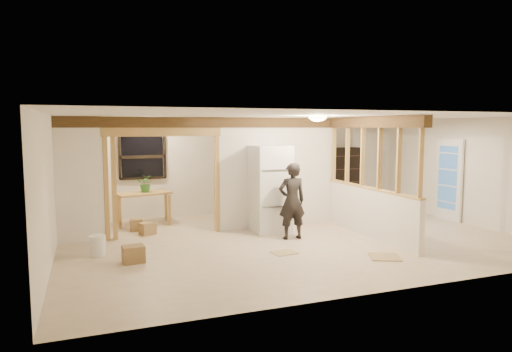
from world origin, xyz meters
name	(u,v)px	position (x,y,z in m)	size (l,w,h in m)	color
floor	(291,239)	(0.00, 0.00, -0.01)	(9.00, 6.50, 0.01)	beige
ceiling	(293,116)	(0.00, 0.00, 2.50)	(9.00, 6.50, 0.01)	white
wall_back	(241,166)	(0.00, 3.25, 1.25)	(9.00, 0.01, 2.50)	silver
wall_front	(392,203)	(0.00, -3.25, 1.25)	(9.00, 0.01, 2.50)	silver
wall_left	(50,188)	(-4.50, 0.00, 1.25)	(0.01, 6.50, 2.50)	silver
wall_right	(464,171)	(4.50, 0.00, 1.25)	(0.01, 6.50, 2.50)	silver
partition_left_stub	(79,180)	(-4.05, 1.20, 1.25)	(0.90, 0.12, 2.50)	silver
partition_center	(278,172)	(0.20, 1.20, 1.25)	(2.80, 0.12, 2.50)	silver
doorway_frame	(164,184)	(-2.40, 1.20, 1.10)	(2.46, 0.14, 2.20)	tan
header_beam_back	(227,123)	(-1.00, 1.20, 2.38)	(7.00, 0.18, 0.22)	#4D351A
header_beam_right	(372,122)	(1.60, -0.40, 2.38)	(0.18, 3.30, 0.22)	#4D351A
pony_wall	(369,213)	(1.60, -0.40, 0.50)	(0.12, 3.20, 1.00)	silver
stud_partition	(371,157)	(1.60, -0.40, 1.66)	(0.14, 3.20, 1.32)	tan
window_back	(143,157)	(-2.60, 3.17, 1.55)	(1.12, 0.10, 1.10)	black
french_door	(449,180)	(4.42, 0.40, 1.00)	(0.12, 0.86, 2.00)	white
ceiling_dome_main	(318,117)	(0.30, -0.50, 2.48)	(0.36, 0.36, 0.16)	#FFEABF
ceiling_dome_util	(150,118)	(-2.50, 2.30, 2.48)	(0.32, 0.32, 0.14)	#FFEABF
hanging_bulb	(178,132)	(-2.00, 1.60, 2.18)	(0.07, 0.07, 0.07)	#FFD88C
refrigerator	(270,189)	(-0.16, 0.76, 0.94)	(0.78, 0.75, 1.89)	silver
woman	(292,201)	(-0.01, -0.02, 0.78)	(0.57, 0.38, 1.57)	black
work_table	(144,208)	(-2.68, 2.44, 0.38)	(1.22, 0.61, 0.77)	tan
potted_plant	(146,183)	(-2.62, 2.46, 0.97)	(0.37, 0.32, 0.41)	#2D7030
shop_vac	(74,222)	(-4.20, 1.58, 0.33)	(0.51, 0.51, 0.67)	#B11F0F
bookshelf	(345,177)	(3.10, 3.04, 0.85)	(0.85, 0.28, 1.70)	black
bucket	(98,245)	(-3.77, 0.07, 0.18)	(0.28, 0.28, 0.36)	white
box_util_a	(147,229)	(-2.74, 1.39, 0.13)	(0.30, 0.26, 0.26)	olive
box_util_b	(136,225)	(-2.92, 1.87, 0.13)	(0.28, 0.28, 0.26)	olive
box_front	(133,254)	(-3.22, -0.60, 0.14)	(0.36, 0.29, 0.29)	olive
floor_panel_near	(385,257)	(0.95, -1.83, 0.01)	(0.51, 0.51, 0.02)	tan
floor_panel_far	(284,253)	(-0.59, -0.96, 0.01)	(0.43, 0.34, 0.01)	tan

